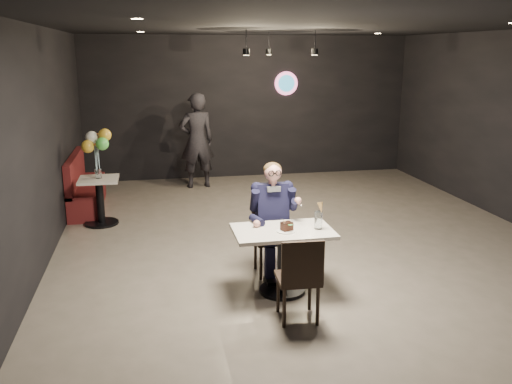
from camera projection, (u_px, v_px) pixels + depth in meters
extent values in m
plane|color=#70655D|center=(307.00, 244.00, 7.74)|extent=(9.00, 9.00, 0.00)
cube|color=black|center=(277.00, 38.00, 8.92)|extent=(1.40, 1.20, 0.36)
cube|color=silver|center=(282.00, 261.00, 6.11)|extent=(1.10, 0.70, 0.75)
cube|color=black|center=(272.00, 238.00, 6.61)|extent=(0.42, 0.46, 0.92)
cube|color=black|center=(298.00, 277.00, 5.47)|extent=(0.44, 0.48, 0.92)
cube|color=black|center=(272.00, 218.00, 6.54)|extent=(0.60, 0.80, 1.44)
cylinder|color=white|center=(286.00, 231.00, 5.94)|extent=(0.21, 0.21, 0.01)
cube|color=black|center=(287.00, 226.00, 5.95)|extent=(0.14, 0.13, 0.08)
ellipsoid|color=#2A813C|center=(290.00, 225.00, 5.88)|extent=(0.06, 0.04, 0.01)
cylinder|color=silver|center=(318.00, 220.00, 6.02)|extent=(0.09, 0.09, 0.20)
cone|color=tan|center=(321.00, 208.00, 5.97)|extent=(0.08, 0.08, 0.13)
cube|color=#4C1018|center=(87.00, 182.00, 9.40)|extent=(0.47, 1.89, 0.95)
cube|color=silver|center=(100.00, 201.00, 8.53)|extent=(0.60, 0.60, 0.75)
cylinder|color=silver|center=(98.00, 173.00, 8.42)|extent=(0.10, 0.10, 0.16)
cube|color=gold|center=(96.00, 150.00, 8.33)|extent=(0.36, 0.36, 0.60)
imported|color=black|center=(197.00, 141.00, 10.76)|extent=(0.75, 0.54, 1.89)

